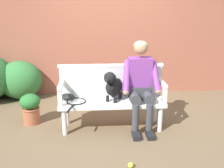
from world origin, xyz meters
name	(u,v)px	position (x,y,z in m)	size (l,w,h in m)	color
ground_plane	(112,127)	(0.00, 0.00, 0.00)	(40.00, 40.00, 0.00)	brown
brick_garden_fence	(106,37)	(0.00, 1.75, 1.15)	(8.00, 0.30, 2.30)	#9E5642
hedge_bush_far_left	(20,80)	(-1.71, 1.41, 0.38)	(0.84, 0.70, 0.76)	#337538
garden_bench	(112,104)	(0.00, 0.00, 0.39)	(1.56, 0.47, 0.45)	white
bench_backrest	(111,80)	(0.00, 0.21, 0.70)	(1.60, 0.06, 0.50)	white
bench_armrest_left_end	(61,90)	(-0.74, -0.08, 0.65)	(0.06, 0.47, 0.28)	white
bench_armrest_right_end	(163,88)	(0.74, -0.08, 0.65)	(0.06, 0.47, 0.28)	white
person_seated	(140,82)	(0.42, -0.01, 0.72)	(0.56, 0.64, 1.32)	black
dog_on_bench	(113,86)	(0.01, -0.03, 0.68)	(0.35, 0.45, 0.46)	black
tennis_racket	(76,102)	(-0.53, -0.06, 0.46)	(0.35, 0.58, 0.03)	black
baseball_glove	(68,97)	(-0.66, 0.06, 0.49)	(0.22, 0.17, 0.09)	black
tennis_ball	(131,165)	(0.15, -1.04, 0.03)	(0.07, 0.07, 0.07)	#CCDB33
potted_plant	(31,107)	(-1.26, 0.24, 0.27)	(0.32, 0.32, 0.48)	#A85B3D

